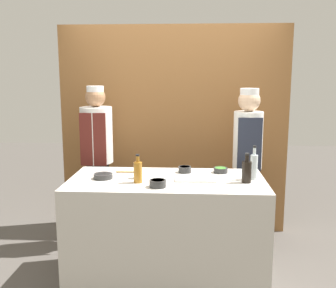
% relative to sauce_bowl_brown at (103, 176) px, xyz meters
% --- Properties ---
extents(ground_plane, '(14.00, 14.00, 0.00)m').
position_rel_sauce_bowl_brown_xyz_m(ground_plane, '(0.56, 0.02, -0.98)').
color(ground_plane, '#4C4742').
extents(cabinet_wall, '(2.63, 0.18, 2.40)m').
position_rel_sauce_bowl_brown_xyz_m(cabinet_wall, '(0.56, 1.31, 0.22)').
color(cabinet_wall, brown).
rests_on(cabinet_wall, ground_plane).
extents(counter, '(1.70, 0.83, 0.95)m').
position_rel_sauce_bowl_brown_xyz_m(counter, '(0.56, 0.02, -0.50)').
color(counter, beige).
rests_on(counter, ground_plane).
extents(sauce_bowl_brown, '(0.17, 0.17, 0.04)m').
position_rel_sauce_bowl_brown_xyz_m(sauce_bowl_brown, '(0.00, 0.00, 0.00)').
color(sauce_bowl_brown, '#2D2D2D').
rests_on(sauce_bowl_brown, counter).
extents(sauce_bowl_purple, '(0.12, 0.12, 0.06)m').
position_rel_sauce_bowl_brown_xyz_m(sauce_bowl_purple, '(0.71, 0.26, 0.01)').
color(sauce_bowl_purple, '#2D2D2D').
rests_on(sauce_bowl_purple, counter).
extents(sauce_bowl_green, '(0.13, 0.13, 0.05)m').
position_rel_sauce_bowl_brown_xyz_m(sauce_bowl_green, '(1.04, 0.27, 0.00)').
color(sauce_bowl_green, '#2D2D2D').
rests_on(sauce_bowl_green, counter).
extents(sauce_bowl_orange, '(0.13, 0.13, 0.06)m').
position_rel_sauce_bowl_brown_xyz_m(sauce_bowl_orange, '(0.50, -0.23, 0.01)').
color(sauce_bowl_orange, '#2D2D2D').
rests_on(sauce_bowl_orange, counter).
extents(cutting_board, '(0.35, 0.19, 0.02)m').
position_rel_sauce_bowl_brown_xyz_m(cutting_board, '(0.81, -0.00, -0.01)').
color(cutting_board, white).
rests_on(cutting_board, counter).
extents(bottle_clear, '(0.06, 0.06, 0.30)m').
position_rel_sauce_bowl_brown_xyz_m(bottle_clear, '(1.31, 0.06, 0.09)').
color(bottle_clear, silver).
rests_on(bottle_clear, counter).
extents(bottle_soy, '(0.08, 0.08, 0.25)m').
position_rel_sauce_bowl_brown_xyz_m(bottle_soy, '(1.23, -0.05, 0.07)').
color(bottle_soy, black).
rests_on(bottle_soy, counter).
extents(bottle_amber, '(0.07, 0.07, 0.24)m').
position_rel_sauce_bowl_brown_xyz_m(bottle_amber, '(0.32, -0.11, 0.07)').
color(bottle_amber, '#9E661E').
rests_on(bottle_amber, counter).
extents(cup_cream, '(0.07, 0.07, 0.09)m').
position_rel_sauce_bowl_brown_xyz_m(cup_cream, '(0.30, 0.03, 0.02)').
color(cup_cream, silver).
rests_on(cup_cream, counter).
extents(wooden_spoon, '(0.24, 0.04, 0.03)m').
position_rel_sauce_bowl_brown_xyz_m(wooden_spoon, '(0.23, 0.21, -0.01)').
color(wooden_spoon, '#B2844C').
rests_on(wooden_spoon, counter).
extents(chef_left, '(0.34, 0.34, 1.73)m').
position_rel_sauce_bowl_brown_xyz_m(chef_left, '(-0.24, 0.78, -0.03)').
color(chef_left, '#28282D').
rests_on(chef_left, ground_plane).
extents(chef_right, '(0.30, 0.30, 1.71)m').
position_rel_sauce_bowl_brown_xyz_m(chef_right, '(1.35, 0.78, -0.02)').
color(chef_right, '#28282D').
rests_on(chef_right, ground_plane).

